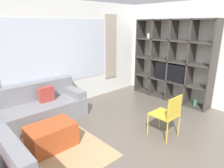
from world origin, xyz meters
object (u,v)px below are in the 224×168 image
at_px(ottoman, 51,136).
at_px(folding_chair, 168,113).
at_px(couch_main, 36,110).
at_px(shelving_unit, 172,61).

bearing_deg(ottoman, folding_chair, -33.73).
bearing_deg(couch_main, shelving_unit, -18.75).
relative_size(couch_main, ottoman, 2.72).
distance_m(couch_main, ottoman, 1.14).
relative_size(shelving_unit, couch_main, 1.06).
bearing_deg(folding_chair, ottoman, -33.73).
bearing_deg(ottoman, couch_main, 80.53).
xyz_separation_m(shelving_unit, ottoman, (-3.70, 0.07, -0.89)).
distance_m(shelving_unit, couch_main, 3.80).
bearing_deg(couch_main, folding_chair, -55.19).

